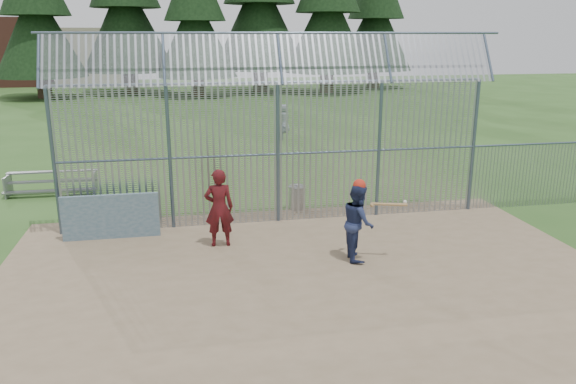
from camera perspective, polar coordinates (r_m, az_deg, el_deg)
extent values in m
plane|color=#2D511E|center=(13.21, 1.65, -7.76)|extent=(120.00, 120.00, 0.00)
cube|color=#756047|center=(12.76, 2.14, -8.59)|extent=(14.00, 10.00, 0.02)
cube|color=#38566B|center=(15.56, -17.55, -2.40)|extent=(2.50, 0.12, 1.20)
imported|color=navy|center=(13.50, 7.13, -3.04)|extent=(0.79, 0.97, 1.86)
imported|color=maroon|center=(14.31, -7.01, -1.60)|extent=(0.74, 0.49, 2.02)
imported|color=gray|center=(31.27, -0.36, 7.47)|extent=(0.91, 0.86, 1.57)
imported|color=slate|center=(29.09, -0.65, 6.23)|extent=(0.56, 0.24, 0.95)
sphere|color=red|center=(13.23, 7.26, 0.68)|extent=(0.30, 0.30, 0.30)
cylinder|color=#AA7F4C|center=(13.45, 10.23, -1.24)|extent=(0.83, 0.32, 0.07)
sphere|color=#AA7F4C|center=(13.31, 8.50, -1.35)|extent=(0.09, 0.09, 0.09)
sphere|color=white|center=(13.53, 11.80, -0.99)|extent=(0.09, 0.09, 0.09)
cylinder|color=gray|center=(17.44, 0.93, -0.65)|extent=(0.52, 0.52, 0.70)
cylinder|color=#9EA0A5|center=(17.34, 0.94, 0.53)|extent=(0.56, 0.56, 0.05)
sphere|color=#9EA0A5|center=(17.32, 0.94, 0.69)|extent=(0.10, 0.10, 0.10)
cube|color=slate|center=(20.45, -22.99, 0.11)|extent=(3.00, 0.25, 0.05)
cube|color=slate|center=(20.72, -22.87, 1.03)|extent=(3.00, 0.25, 0.05)
cube|color=slate|center=(21.00, -22.76, 1.92)|extent=(3.00, 0.25, 0.05)
cube|color=slate|center=(21.09, -26.56, 0.55)|extent=(0.06, 0.90, 0.70)
cube|color=slate|center=(20.49, -19.02, 0.97)|extent=(0.06, 0.90, 0.70)
cylinder|color=#47566B|center=(16.02, -22.70, 2.74)|extent=(0.10, 0.10, 4.00)
cylinder|color=#47566B|center=(15.67, -11.91, 3.36)|extent=(0.10, 0.10, 4.00)
cylinder|color=#47566B|center=(15.89, -1.02, 3.87)|extent=(0.10, 0.10, 4.00)
cylinder|color=#47566B|center=(16.66, 9.23, 4.22)|extent=(0.10, 0.10, 4.00)
cylinder|color=#47566B|center=(17.90, 18.32, 4.42)|extent=(0.10, 0.10, 4.00)
cylinder|color=#47566B|center=(15.60, -1.06, 11.08)|extent=(12.00, 0.07, 0.07)
cylinder|color=#47566B|center=(15.89, -1.02, 3.87)|extent=(12.00, 0.06, 0.06)
cube|color=gray|center=(15.89, -1.02, 3.87)|extent=(12.00, 0.02, 4.00)
cube|color=gray|center=(15.19, -0.82, 13.41)|extent=(12.00, 0.77, 1.31)
cylinder|color=#47566B|center=(18.11, 18.05, 1.32)|extent=(0.08, 0.08, 2.00)
cylinder|color=#332319|center=(53.18, -23.58, 10.39)|extent=(1.19, 1.19, 3.06)
cylinder|color=#332319|center=(55.11, -15.70, 11.43)|extent=(1.33, 1.33, 3.42)
cylinder|color=#332319|center=(50.99, -9.17, 11.20)|extent=(1.12, 1.12, 2.88)
cylinder|color=#332319|center=(54.47, -2.84, 12.03)|extent=(1.40, 1.40, 3.60)
cylinder|color=#332319|center=(53.72, 3.95, 11.77)|extent=(1.26, 1.26, 3.24)
cylinder|color=#332319|center=(59.30, 8.69, 11.91)|extent=(1.19, 1.19, 3.06)
cube|color=#B2A58C|center=(70.48, -19.00, 13.03)|extent=(8.00, 7.00, 6.00)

